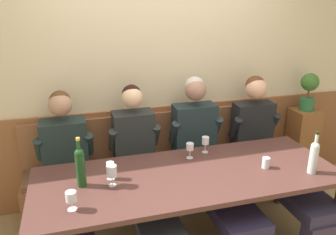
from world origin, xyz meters
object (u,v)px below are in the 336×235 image
at_px(person_left_seat, 67,180).
at_px(wine_bottle_clear_water, 80,166).
at_px(person_center_left_seat, 142,169).
at_px(water_tumbler_right, 266,163).
at_px(wine_glass_center_rear, 110,168).
at_px(person_right_seat, 272,153).
at_px(potted_plant, 309,89).
at_px(wall_bench, 164,177).
at_px(wine_glass_right_end, 190,147).
at_px(person_center_right_seat, 208,159).
at_px(wine_glass_mid_left, 112,172).
at_px(wine_glass_left_end, 205,141).
at_px(dining_table, 188,181).
at_px(wine_glass_center_front, 71,197).
at_px(wine_bottle_amber_mid, 314,156).

xyz_separation_m(person_left_seat, wine_bottle_clear_water, (0.12, -0.31, 0.27)).
bearing_deg(person_center_left_seat, water_tumbler_right, -25.02).
relative_size(person_left_seat, water_tumbler_right, 15.15).
distance_m(person_left_seat, wine_glass_center_rear, 0.48).
bearing_deg(person_right_seat, potted_plant, 32.99).
xyz_separation_m(wall_bench, wine_glass_right_end, (0.10, -0.49, 0.55)).
height_order(person_center_right_seat, wine_glass_mid_left, person_center_right_seat).
relative_size(person_center_right_seat, wine_glass_left_end, 9.22).
height_order(person_right_seat, wine_bottle_clear_water, person_right_seat).
bearing_deg(person_left_seat, person_center_right_seat, 0.05).
relative_size(person_center_left_seat, potted_plant, 3.29).
xyz_separation_m(dining_table, wine_glass_left_end, (0.28, 0.34, 0.18)).
bearing_deg(wine_bottle_clear_water, potted_plant, 16.47).
distance_m(wine_glass_left_end, wine_glass_center_rear, 0.92).
relative_size(wine_glass_left_end, potted_plant, 0.36).
height_order(dining_table, potted_plant, potted_plant).
bearing_deg(wine_glass_mid_left, wine_glass_left_end, 21.41).
distance_m(person_center_left_seat, person_center_right_seat, 0.63).
bearing_deg(person_center_right_seat, wine_glass_center_rear, -163.80).
bearing_deg(person_center_left_seat, wall_bench, 51.73).
bearing_deg(person_center_left_seat, wine_glass_center_rear, -138.07).
relative_size(wall_bench, wine_glass_center_front, 20.20).
bearing_deg(wine_glass_center_front, wine_glass_right_end, 26.87).
height_order(wine_bottle_clear_water, wine_glass_center_front, wine_bottle_clear_water).
bearing_deg(wine_bottle_amber_mid, person_left_seat, 162.04).
relative_size(wine_bottle_amber_mid, water_tumbler_right, 3.88).
relative_size(wall_bench, person_center_right_seat, 1.99).
bearing_deg(wine_bottle_amber_mid, wine_glass_left_end, 138.92).
bearing_deg(wine_glass_left_end, wine_glass_right_end, -157.45).
bearing_deg(water_tumbler_right, person_left_seat, 164.47).
relative_size(dining_table, person_right_seat, 1.77).
xyz_separation_m(wine_bottle_amber_mid, water_tumbler_right, (-0.31, 0.18, -0.10)).
relative_size(wall_bench, person_left_seat, 1.99).
relative_size(dining_table, wine_glass_mid_left, 14.83).
xyz_separation_m(wine_glass_center_rear, wine_glass_right_end, (0.71, 0.17, 0.01)).
bearing_deg(person_center_left_seat, wine_bottle_amber_mid, -26.10).
relative_size(wall_bench, wine_bottle_amber_mid, 7.74).
height_order(wine_bottle_amber_mid, wine_glass_mid_left, wine_bottle_amber_mid).
xyz_separation_m(wine_bottle_amber_mid, wine_glass_center_front, (-1.87, 0.01, -0.05)).
distance_m(person_center_right_seat, wine_glass_center_front, 1.38).
bearing_deg(dining_table, potted_plant, 25.24).
xyz_separation_m(person_center_left_seat, wine_glass_right_end, (0.41, -0.10, 0.20)).
relative_size(person_left_seat, person_right_seat, 1.00).
height_order(wall_bench, wine_glass_center_rear, wall_bench).
distance_m(person_left_seat, person_right_seat, 1.93).
height_order(person_center_left_seat, person_right_seat, person_right_seat).
bearing_deg(person_right_seat, person_left_seat, 179.36).
relative_size(person_right_seat, wine_glass_center_front, 10.18).
bearing_deg(person_right_seat, water_tumbler_right, -128.56).
relative_size(dining_table, water_tumbler_right, 26.79).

